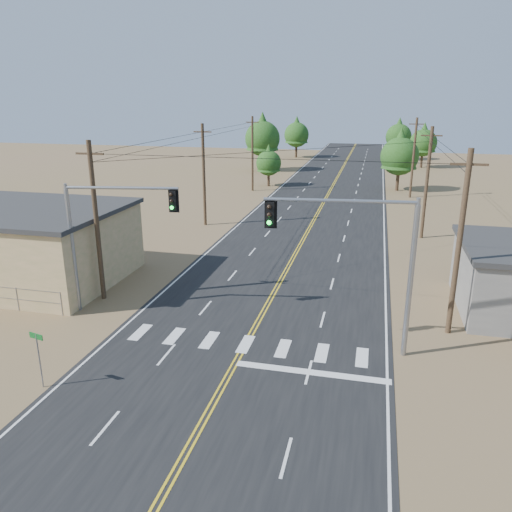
% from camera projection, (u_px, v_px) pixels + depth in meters
% --- Properties ---
extents(ground, '(220.00, 220.00, 0.00)m').
position_uv_depth(ground, '(192.00, 442.00, 18.74)').
color(ground, brown).
rests_on(ground, ground).
extents(road, '(15.00, 200.00, 0.02)m').
position_uv_depth(road, '(305.00, 236.00, 46.53)').
color(road, black).
rests_on(road, ground).
extents(utility_pole_left_near, '(1.80, 0.30, 10.00)m').
position_uv_depth(utility_pole_left_near, '(96.00, 221.00, 30.64)').
color(utility_pole_left_near, '#4C3826').
rests_on(utility_pole_left_near, ground).
extents(utility_pole_left_mid, '(1.80, 0.30, 10.00)m').
position_uv_depth(utility_pole_left_mid, '(204.00, 174.00, 49.17)').
color(utility_pole_left_mid, '#4C3826').
rests_on(utility_pole_left_mid, ground).
extents(utility_pole_left_far, '(1.80, 0.30, 10.00)m').
position_uv_depth(utility_pole_left_far, '(252.00, 153.00, 67.69)').
color(utility_pole_left_far, '#4C3826').
rests_on(utility_pole_left_far, ground).
extents(utility_pole_right_near, '(1.80, 0.30, 10.00)m').
position_uv_depth(utility_pole_right_near, '(459.00, 243.00, 25.97)').
color(utility_pole_right_near, '#4C3826').
rests_on(utility_pole_right_near, ground).
extents(utility_pole_right_mid, '(1.80, 0.30, 10.00)m').
position_uv_depth(utility_pole_right_mid, '(427.00, 182.00, 44.50)').
color(utility_pole_right_mid, '#4C3826').
rests_on(utility_pole_right_mid, ground).
extents(utility_pole_right_far, '(1.80, 0.30, 10.00)m').
position_uv_depth(utility_pole_right_far, '(413.00, 157.00, 63.02)').
color(utility_pole_right_far, '#4C3826').
rests_on(utility_pole_right_far, ground).
extents(signal_mast_left, '(6.49, 1.39, 7.73)m').
position_uv_depth(signal_mast_left, '(102.00, 227.00, 28.75)').
color(signal_mast_left, gray).
rests_on(signal_mast_left, ground).
extents(signal_mast_right, '(7.20, 1.21, 8.00)m').
position_uv_depth(signal_mast_right, '(368.00, 250.00, 23.70)').
color(signal_mast_right, gray).
rests_on(signal_mast_right, ground).
extents(street_sign, '(0.77, 0.21, 2.64)m').
position_uv_depth(street_sign, '(38.00, 352.00, 21.79)').
color(street_sign, gray).
rests_on(street_sign, ground).
extents(tree_left_near, '(3.61, 3.61, 6.02)m').
position_uv_depth(tree_left_near, '(269.00, 160.00, 71.82)').
color(tree_left_near, '#3F2D1E').
rests_on(tree_left_near, ground).
extents(tree_left_mid, '(6.03, 6.03, 10.05)m').
position_uv_depth(tree_left_mid, '(263.00, 135.00, 86.26)').
color(tree_left_mid, '#3F2D1E').
rests_on(tree_left_mid, ground).
extents(tree_left_far, '(5.20, 5.20, 8.66)m').
position_uv_depth(tree_left_far, '(297.00, 132.00, 105.72)').
color(tree_left_far, '#3F2D1E').
rests_on(tree_left_far, ground).
extents(tree_right_near, '(5.12, 5.12, 8.54)m').
position_uv_depth(tree_right_near, '(400.00, 152.00, 67.75)').
color(tree_right_near, '#3F2D1E').
rests_on(tree_right_near, ground).
extents(tree_right_mid, '(4.87, 4.87, 8.12)m').
position_uv_depth(tree_right_mid, '(424.00, 140.00, 90.36)').
color(tree_right_mid, '#3F2D1E').
rests_on(tree_right_mid, ground).
extents(tree_right_far, '(5.13, 5.13, 8.54)m').
position_uv_depth(tree_right_far, '(399.00, 134.00, 101.66)').
color(tree_right_far, '#3F2D1E').
rests_on(tree_right_far, ground).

